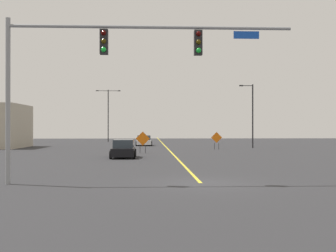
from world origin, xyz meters
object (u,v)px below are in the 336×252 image
object	(u,v)px
street_lamp_mid_right	(108,111)
construction_sign_median_near	(143,140)
street_lamp_mid_left	(252,113)
construction_sign_right_lane	(217,138)
traffic_signal_assembly	(104,58)
car_black_mid	(123,149)
car_white_distant	(144,141)

from	to	relation	value
street_lamp_mid_right	construction_sign_median_near	world-z (taller)	street_lamp_mid_right
street_lamp_mid_left	construction_sign_right_lane	bearing A→B (deg)	-146.41
street_lamp_mid_right	street_lamp_mid_left	size ratio (longest dim) A/B	1.18
street_lamp_mid_right	traffic_signal_assembly	bearing A→B (deg)	-85.02
construction_sign_median_near	construction_sign_right_lane	distance (m)	10.46
car_black_mid	car_white_distant	bearing A→B (deg)	86.59
construction_sign_median_near	construction_sign_right_lane	world-z (taller)	construction_sign_median_near
construction_sign_right_lane	car_black_mid	xyz separation A→B (m)	(-9.47, -12.88, -0.52)
street_lamp_mid_left	construction_sign_right_lane	size ratio (longest dim) A/B	3.91
street_lamp_mid_right	car_white_distant	xyz separation A→B (m)	(6.21, -16.02, -4.58)
street_lamp_mid_left	street_lamp_mid_right	bearing A→B (deg)	128.45
street_lamp_mid_right	construction_sign_median_near	distance (m)	34.38
construction_sign_median_near	car_white_distant	bearing A→B (deg)	90.13
car_white_distant	car_black_mid	bearing A→B (deg)	-93.41
traffic_signal_assembly	street_lamp_mid_left	bearing A→B (deg)	66.46
construction_sign_right_lane	car_white_distant	bearing A→B (deg)	126.63
traffic_signal_assembly	street_lamp_mid_right	xyz separation A→B (m)	(-4.87, 55.94, -0.10)
car_black_mid	car_white_distant	distance (m)	23.75
construction_sign_median_near	car_black_mid	size ratio (longest dim) A/B	0.48
traffic_signal_assembly	construction_sign_median_near	xyz separation A→B (m)	(1.37, 22.37, -4.05)
street_lamp_mid_left	construction_sign_right_lane	world-z (taller)	street_lamp_mid_left
traffic_signal_assembly	street_lamp_mid_right	distance (m)	56.16
street_lamp_mid_right	street_lamp_mid_left	bearing A→B (deg)	-51.55
construction_sign_right_lane	car_black_mid	size ratio (longest dim) A/B	0.45
construction_sign_median_near	street_lamp_mid_left	bearing A→B (deg)	37.76
car_black_mid	construction_sign_right_lane	bearing A→B (deg)	53.69
street_lamp_mid_left	car_white_distant	bearing A→B (deg)	148.54
street_lamp_mid_right	car_black_mid	size ratio (longest dim) A/B	2.10
street_lamp_mid_left	construction_sign_median_near	size ratio (longest dim) A/B	3.70
street_lamp_mid_right	car_black_mid	bearing A→B (deg)	-83.12
traffic_signal_assembly	car_white_distant	bearing A→B (deg)	88.09
traffic_signal_assembly	car_white_distant	size ratio (longest dim) A/B	3.00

